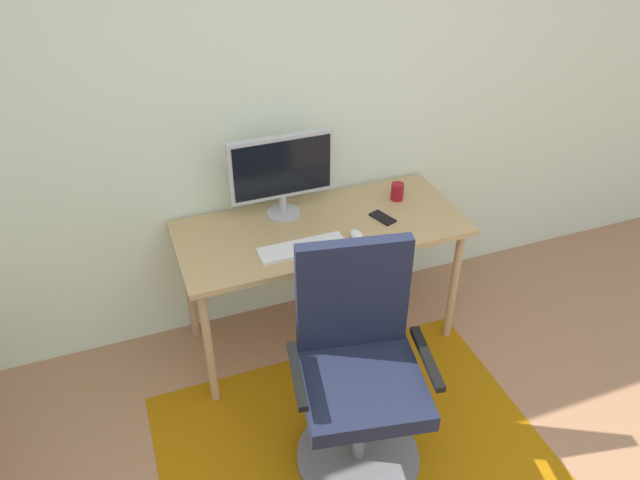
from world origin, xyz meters
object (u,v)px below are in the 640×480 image
object	(u,v)px
keyboard	(303,248)
computer_mouse	(357,235)
monitor	(282,170)
coffee_cup	(397,192)
cell_phone	(383,218)
desk	(321,238)
office_chair	(358,384)

from	to	relation	value
keyboard	computer_mouse	bearing A→B (deg)	-0.51
monitor	computer_mouse	world-z (taller)	monitor
computer_mouse	coffee_cup	bearing A→B (deg)	37.37
monitor	computer_mouse	size ratio (longest dim) A/B	5.26
cell_phone	desk	bearing A→B (deg)	152.28
coffee_cup	office_chair	xyz separation A→B (m)	(-0.61, -0.91, -0.34)
computer_mouse	office_chair	distance (m)	0.75
coffee_cup	cell_phone	size ratio (longest dim) A/B	0.67
desk	cell_phone	size ratio (longest dim) A/B	10.58
keyboard	coffee_cup	world-z (taller)	coffee_cup
monitor	keyboard	size ratio (longest dim) A/B	1.27
desk	keyboard	world-z (taller)	keyboard
computer_mouse	office_chair	world-z (taller)	office_chair
computer_mouse	cell_phone	size ratio (longest dim) A/B	0.74
monitor	office_chair	xyz separation A→B (m)	(0.02, -0.98, -0.56)
computer_mouse	coffee_cup	world-z (taller)	coffee_cup
keyboard	cell_phone	bearing A→B (deg)	13.53
desk	coffee_cup	world-z (taller)	coffee_cup
keyboard	computer_mouse	world-z (taller)	computer_mouse
desk	monitor	world-z (taller)	monitor
monitor	office_chair	size ratio (longest dim) A/B	0.50
keyboard	computer_mouse	size ratio (longest dim) A/B	4.13
desk	computer_mouse	distance (m)	0.23
coffee_cup	cell_phone	world-z (taller)	coffee_cup
coffee_cup	desk	bearing A→B (deg)	-167.38
monitor	keyboard	distance (m)	0.42
desk	keyboard	bearing A→B (deg)	-134.07
computer_mouse	cell_phone	world-z (taller)	computer_mouse
desk	computer_mouse	xyz separation A→B (m)	(0.13, -0.16, 0.09)
computer_mouse	coffee_cup	size ratio (longest dim) A/B	1.11
monitor	computer_mouse	distance (m)	0.50
monitor	coffee_cup	world-z (taller)	monitor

